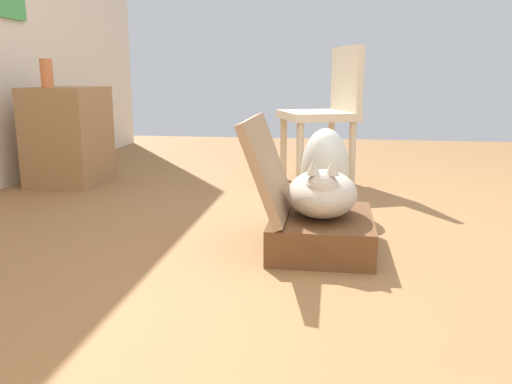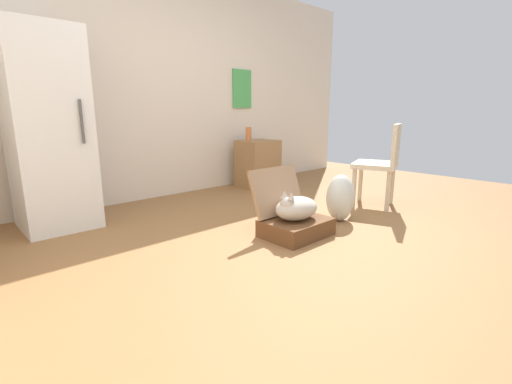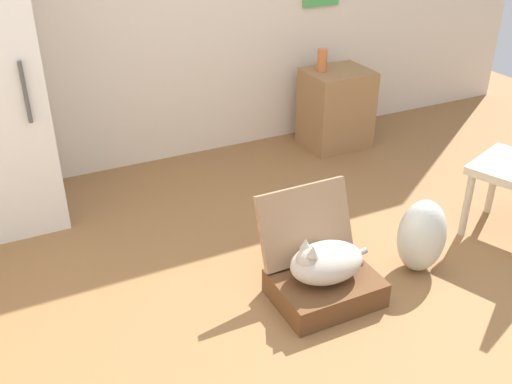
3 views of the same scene
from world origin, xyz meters
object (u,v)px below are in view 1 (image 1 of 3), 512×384
at_px(plastic_bag_white, 325,170).
at_px(cat, 322,193).
at_px(suitcase_base, 321,232).
at_px(side_table, 68,136).
at_px(chair, 327,108).
at_px(vase_tall, 47,73).

bearing_deg(plastic_bag_white, cat, 179.96).
relative_size(suitcase_base, cat, 1.11).
distance_m(suitcase_base, plastic_bag_white, 0.63).
relative_size(side_table, chair, 0.71).
relative_size(plastic_bag_white, vase_tall, 2.51).
relative_size(cat, side_table, 0.77).
relative_size(suitcase_base, side_table, 0.85).
bearing_deg(chair, vase_tall, -99.07).
bearing_deg(plastic_bag_white, side_table, 73.00).
xyz_separation_m(cat, plastic_bag_white, (0.63, -0.00, -0.02)).
relative_size(cat, plastic_bag_white, 1.10).
height_order(plastic_bag_white, vase_tall, vase_tall).
distance_m(suitcase_base, side_table, 2.02).
distance_m(side_table, chair, 1.68).
xyz_separation_m(cat, chair, (1.37, 0.00, 0.25)).
height_order(side_table, vase_tall, vase_tall).
height_order(suitcase_base, plastic_bag_white, plastic_bag_white).
xyz_separation_m(suitcase_base, chair, (1.36, 0.00, 0.42)).
xyz_separation_m(suitcase_base, side_table, (1.12, 1.66, 0.24)).
relative_size(suitcase_base, chair, 0.61).
distance_m(cat, plastic_bag_white, 0.63).
distance_m(plastic_bag_white, side_table, 1.74).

